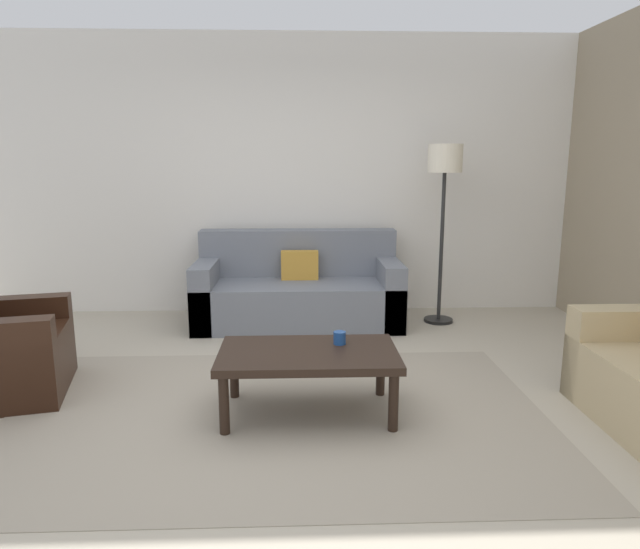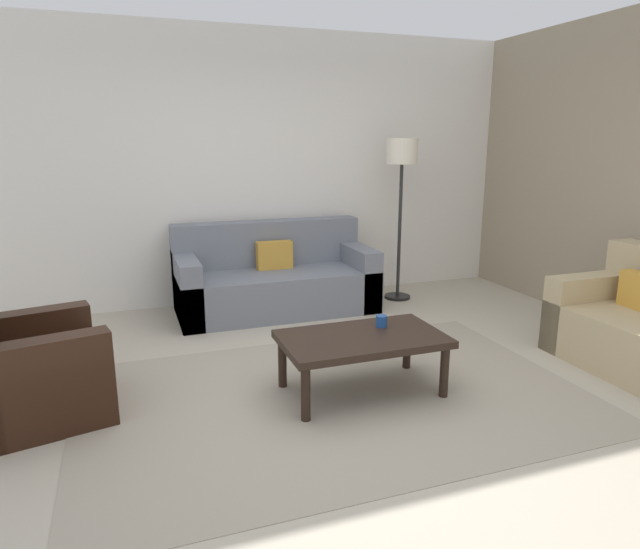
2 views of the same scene
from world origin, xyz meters
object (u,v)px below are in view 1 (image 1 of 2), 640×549
coffee_table (308,359)px  cup (340,338)px  couch_main (298,291)px  lamp_standing (444,177)px

coffee_table → cup: (0.20, 0.12, 0.09)m
cup → coffee_table: bearing=-148.6°
coffee_table → cup: cup is taller
couch_main → coffee_table: bearing=-88.4°
couch_main → lamp_standing: (1.38, -0.09, 1.11)m
coffee_table → cup: bearing=31.4°
lamp_standing → couch_main: bearing=176.5°
coffee_table → cup: size_ratio=13.53×
cup → couch_main: bearing=97.6°
couch_main → coffee_table: (0.06, -2.09, 0.06)m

